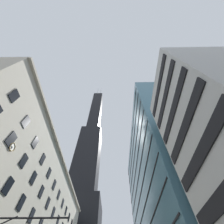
{
  "coord_description": "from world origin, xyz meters",
  "views": [
    {
      "loc": [
        4.12,
        -11.57,
        1.71
      ],
      "look_at": [
        3.76,
        12.98,
        38.46
      ],
      "focal_mm": 22.44,
      "sensor_mm": 36.0,
      "label": 1
    }
  ],
  "objects": [
    {
      "name": "glass_office_midrise",
      "position": [
        20.42,
        27.66,
        21.53
      ],
      "size": [
        18.94,
        45.32,
        43.06
      ],
      "color": "teal",
      "rests_on": "ground"
    },
    {
      "name": "dark_skyscraper",
      "position": [
        -15.55,
        76.03,
        57.12
      ],
      "size": [
        24.32,
        24.32,
        195.9
      ],
      "color": "black",
      "rests_on": "ground"
    },
    {
      "name": "station_building",
      "position": [
        -17.16,
        25.51,
        14.28
      ],
      "size": [
        12.98,
        63.02,
        28.61
      ],
      "color": "beige",
      "rests_on": "ground"
    }
  ]
}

